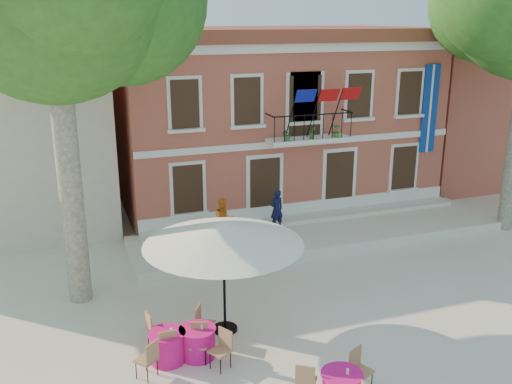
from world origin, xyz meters
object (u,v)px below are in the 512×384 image
Objects in this scene: pedestrian_navy at (277,210)px; cafe_table_0 at (198,341)px; cafe_table_2 at (167,345)px; patio_umbrella at (223,234)px; pedestrian_orange at (224,221)px.

pedestrian_navy reaches higher than cafe_table_0.
cafe_table_0 is 0.73m from cafe_table_2.
cafe_table_0 is (-0.97, -0.96, -2.30)m from patio_umbrella.
cafe_table_0 is (-4.72, -6.76, -0.64)m from pedestrian_navy.
pedestrian_orange is at bearing 73.62° from patio_umbrella.
pedestrian_orange reaches higher than cafe_table_2.
pedestrian_orange reaches higher than cafe_table_0.
cafe_table_0 is at bearing -4.65° from cafe_table_2.
pedestrian_navy is at bearing 57.17° from patio_umbrella.
pedestrian_navy is 0.82× the size of cafe_table_0.
pedestrian_navy is 8.27m from cafe_table_0.
patio_umbrella is 2.99m from cafe_table_2.
cafe_table_0 is at bearing -135.34° from patio_umbrella.
pedestrian_orange is 0.88× the size of cafe_table_2.
patio_umbrella is 2.21× the size of cafe_table_2.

